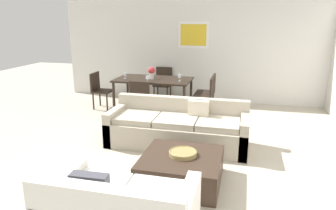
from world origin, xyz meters
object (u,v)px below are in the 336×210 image
Objects in this scene: coffee_table at (181,169)px; dining_table at (153,81)px; dining_chair_head at (163,82)px; dining_chair_right_far at (209,90)px; dining_chair_left_near at (99,88)px; centerpiece_vase at (152,72)px; dining_chair_foot at (141,98)px; wine_glass_foot at (148,78)px; decorative_bowl at (183,153)px; wine_glass_right_near at (180,76)px; dining_chair_right_near at (206,94)px; sofa_beige at (178,129)px; wine_glass_left_near at (125,74)px.

dining_table is (-1.38, 3.33, 0.49)m from coffee_table.
dining_chair_right_far is (1.31, -0.69, 0.00)m from dining_chair_head.
centerpiece_vase is at bearing 8.81° from dining_chair_left_near.
dining_chair_left_near is at bearing 152.36° from dining_chair_foot.
coffee_table is 6.95× the size of wine_glass_foot.
decorative_bowl is 0.21× the size of dining_table.
dining_chair_right_near is at bearing -9.16° from wine_glass_right_near.
sofa_beige is at bearing -78.79° from wine_glass_right_near.
dining_table is at bearing 90.00° from dining_chair_foot.
dining_chair_right_near is at bearing 27.64° from dining_chair_foot.
dining_table is 0.70m from wine_glass_left_near.
dining_chair_left_near is (-2.70, 3.07, 0.09)m from decorative_bowl.
decorative_bowl is at bearing -59.66° from dining_chair_foot.
decorative_bowl is at bearing -77.19° from wine_glass_right_near.
dining_chair_head is 5.96× the size of wine_glass_left_near.
wine_glass_foot is (-0.67, -0.32, -0.00)m from wine_glass_right_near.
wine_glass_left_near is (-1.73, 1.93, 0.56)m from sofa_beige.
coffee_table is 3.11m from dining_chair_right_near.
dining_chair_right_far is 0.81m from wine_glass_right_near.
wine_glass_left_near is at bearing 9.16° from dining_chair_left_near.
sofa_beige is 2.65m from wine_glass_left_near.
centerpiece_vase is at bearing -137.71° from dining_table.
decorative_bowl is 2.76m from dining_chair_foot.
coffee_table is at bearing -49.02° from dining_chair_left_near.
wine_glass_foot is at bearing 90.00° from dining_chair_foot.
decorative_bowl is at bearing -88.45° from dining_chair_right_near.
wine_glass_foot reaches higher than dining_chair_left_near.
wine_glass_foot is (-0.00, -1.36, 0.35)m from dining_chair_head.
decorative_bowl is 0.43× the size of dining_chair_right_far.
centerpiece_vase is at bearing 94.61° from wine_glass_foot.
dining_chair_right_far is (-0.08, 3.52, 0.09)m from decorative_bowl.
wine_glass_right_near is (1.98, 0.10, 0.36)m from dining_chair_left_near.
wine_glass_right_near is at bearing 0.00° from wine_glass_left_near.
dining_chair_head is 5.81× the size of wine_glass_foot.
decorative_bowl is at bearing 67.47° from coffee_table.
dining_chair_right_near is 2.02m from wine_glass_left_near.
wine_glass_right_near is (-0.38, 1.93, 0.57)m from sofa_beige.
wine_glass_foot is 0.42m from centerpiece_vase.
dining_table is 2.05× the size of dining_chair_right_far.
centerpiece_vase reaches higher than dining_chair_head.
decorative_bowl is 1.32× the size of centerpiece_vase.
dining_chair_foot is at bearing -87.82° from centerpiece_vase.
centerpiece_vase reaches higher than wine_glass_foot.
dining_chair_left_near is at bearing 130.98° from coffee_table.
dining_chair_head and dining_chair_foot have the same top height.
dining_chair_foot is at bearing -130.46° from wine_glass_right_near.
dining_chair_head is at bearing 90.00° from dining_chair_foot.
sofa_beige is at bearing 104.36° from coffee_table.
dining_chair_head reaches higher than dining_table.
wine_glass_right_near is (0.67, -0.13, 0.18)m from dining_table.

